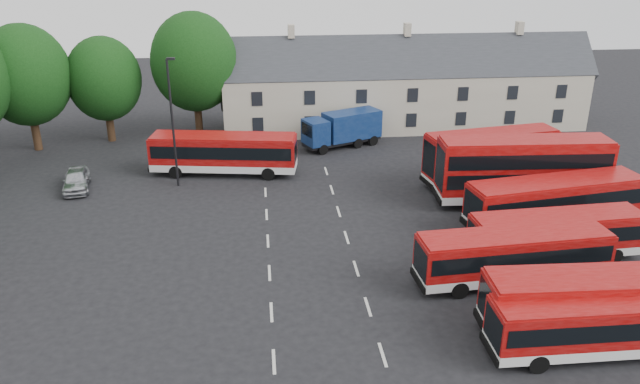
{
  "coord_description": "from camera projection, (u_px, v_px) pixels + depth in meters",
  "views": [
    {
      "loc": [
        -0.21,
        -29.15,
        17.95
      ],
      "look_at": [
        3.54,
        8.4,
        2.2
      ],
      "focal_mm": 35.0,
      "sensor_mm": 36.0,
      "label": 1
    }
  ],
  "objects": [
    {
      "name": "bus_row_a",
      "position": [
        602.0,
        322.0,
        28.08
      ],
      "size": [
        10.15,
        2.4,
        2.87
      ],
      "rotation": [
        0.0,
        0.0,
        -0.0
      ],
      "color": "silver",
      "rests_on": "ground"
    },
    {
      "name": "lane_markings",
      "position": [
        313.0,
        271.0,
        35.77
      ],
      "size": [
        5.15,
        33.8,
        0.01
      ],
      "color": "beige",
      "rests_on": "ground"
    },
    {
      "name": "box_truck",
      "position": [
        343.0,
        128.0,
        55.82
      ],
      "size": [
        7.47,
        4.93,
        3.14
      ],
      "rotation": [
        0.0,
        0.0,
        0.41
      ],
      "color": "black",
      "rests_on": "ground"
    },
    {
      "name": "ground",
      "position": [
        270.0,
        291.0,
        33.7
      ],
      "size": [
        140.0,
        140.0,
        0.0
      ],
      "primitive_type": "plane",
      "color": "black",
      "rests_on": "ground"
    },
    {
      "name": "lamppost",
      "position": [
        173.0,
        120.0,
        45.78
      ],
      "size": [
        0.67,
        0.24,
        9.77
      ],
      "rotation": [
        0.0,
        0.0,
        -0.0
      ],
      "color": "black",
      "rests_on": "ground"
    },
    {
      "name": "terrace_houses",
      "position": [
        404.0,
        88.0,
        61.05
      ],
      "size": [
        35.7,
        7.13,
        10.06
      ],
      "color": "beige",
      "rests_on": "ground"
    },
    {
      "name": "bus_row_d",
      "position": [
        557.0,
        232.0,
        36.44
      ],
      "size": [
        10.33,
        2.93,
        2.89
      ],
      "rotation": [
        0.0,
        0.0,
        0.06
      ],
      "color": "silver",
      "rests_on": "ground"
    },
    {
      "name": "bus_row_b",
      "position": [
        605.0,
        299.0,
        29.44
      ],
      "size": [
        11.48,
        3.04,
        3.22
      ],
      "rotation": [
        0.0,
        0.0,
        -0.04
      ],
      "color": "silver",
      "rests_on": "ground"
    },
    {
      "name": "bus_row_c",
      "position": [
        513.0,
        253.0,
        33.93
      ],
      "size": [
        10.73,
        3.17,
        2.99
      ],
      "rotation": [
        0.0,
        0.0,
        0.07
      ],
      "color": "silver",
      "rests_on": "ground"
    },
    {
      "name": "silver_car",
      "position": [
        76.0,
        180.0,
        46.82
      ],
      "size": [
        2.57,
        4.76,
        1.54
      ],
      "primitive_type": "imported",
      "rotation": [
        0.0,
        0.0,
        0.17
      ],
      "color": "#B5B8BD",
      "rests_on": "ground"
    },
    {
      "name": "bus_north",
      "position": [
        224.0,
        151.0,
        49.37
      ],
      "size": [
        11.72,
        4.33,
        3.24
      ],
      "rotation": [
        0.0,
        0.0,
        -0.15
      ],
      "color": "silver",
      "rests_on": "ground"
    },
    {
      "name": "bus_row_e",
      "position": [
        555.0,
        199.0,
        40.35
      ],
      "size": [
        12.02,
        4.45,
        3.32
      ],
      "rotation": [
        0.0,
        0.0,
        0.15
      ],
      "color": "silver",
      "rests_on": "ground"
    },
    {
      "name": "bus_dd_north",
      "position": [
        491.0,
        154.0,
        47.34
      ],
      "size": [
        10.44,
        3.97,
        4.18
      ],
      "rotation": [
        0.0,
        0.0,
        0.17
      ],
      "color": "silver",
      "rests_on": "ground"
    },
    {
      "name": "bus_dd_south",
      "position": [
        523.0,
        167.0,
        43.58
      ],
      "size": [
        11.93,
        3.29,
        4.84
      ],
      "rotation": [
        0.0,
        0.0,
        -0.05
      ],
      "color": "silver",
      "rests_on": "ground"
    }
  ]
}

